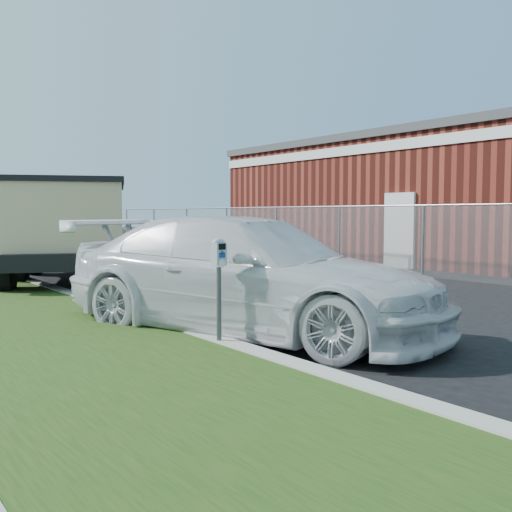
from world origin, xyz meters
TOP-DOWN VIEW (x-y plane):
  - ground at (0.00, 0.00)m, footprint 120.00×120.00m
  - chainlink_fence at (6.00, 7.00)m, footprint 0.06×30.06m
  - brick_building at (12.00, 8.00)m, footprint 9.20×14.20m
  - parking_meter at (-2.66, -0.01)m, footprint 0.18×0.14m
  - white_wagon at (-1.74, 0.81)m, footprint 3.93×5.79m
  - dump_truck at (-1.46, 8.25)m, footprint 4.46×6.50m

SIDE VIEW (x-z plane):
  - ground at x=0.00m, z-range 0.00..0.00m
  - white_wagon at x=-1.74m, z-range 0.00..1.56m
  - parking_meter at x=-2.66m, z-range 0.38..1.58m
  - chainlink_fence at x=6.00m, z-range -13.74..16.26m
  - dump_truck at x=-1.46m, z-range 0.15..2.55m
  - brick_building at x=12.00m, z-range 0.04..4.21m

